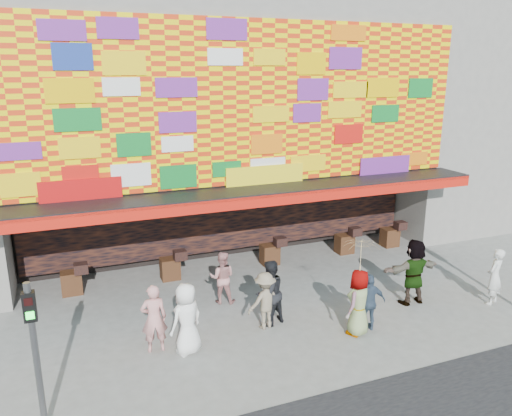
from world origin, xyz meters
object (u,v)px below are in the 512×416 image
object	(u,v)px
ped_e	(369,302)
ped_i	(222,277)
ped_c	(269,293)
ped_b	(154,318)
ped_a	(187,319)
ped_d	(265,300)
signal_left	(34,342)
ped_h	(495,277)
ped_f	(414,272)
parasol	(361,256)
ped_g	(359,302)

from	to	relation	value
ped_e	ped_i	world-z (taller)	ped_i
ped_c	ped_b	bearing A→B (deg)	-16.51
ped_a	ped_e	world-z (taller)	ped_a
ped_b	ped_d	bearing A→B (deg)	-175.39
signal_left	ped_i	distance (m)	6.24
signal_left	ped_h	distance (m)	12.07
ped_a	signal_left	bearing A→B (deg)	1.03
ped_e	ped_c	bearing A→B (deg)	-21.36
ped_d	ped_f	distance (m)	4.53
ped_b	ped_h	distance (m)	9.60
parasol	ped_a	bearing A→B (deg)	170.30
signal_left	ped_e	bearing A→B (deg)	7.08
ped_d	ped_i	world-z (taller)	ped_i
ped_a	ped_i	bearing A→B (deg)	-151.51
ped_i	signal_left	bearing A→B (deg)	62.68
ped_e	ped_i	size ratio (longest dim) A/B	1.00
ped_e	ped_f	size ratio (longest dim) A/B	0.79
ped_d	ped_a	bearing A→B (deg)	0.33
signal_left	ped_h	size ratio (longest dim) A/B	1.80
ped_c	ped_e	xyz separation A→B (m)	(2.27, -1.23, -0.12)
ped_g	ped_i	bearing A→B (deg)	-79.46
ped_a	ped_h	bearing A→B (deg)	149.29
ped_g	parasol	world-z (taller)	parasol
ped_a	ped_d	distance (m)	2.23
signal_left	ped_c	xyz separation A→B (m)	(5.51, 2.19, -0.97)
ped_e	ped_g	size ratio (longest dim) A/B	0.89
ped_d	ped_h	xyz separation A→B (m)	(6.65, -1.13, 0.07)
ped_c	ped_d	world-z (taller)	ped_c
ped_f	ped_h	size ratio (longest dim) A/B	1.16
ped_h	ped_d	bearing A→B (deg)	-32.99
ped_g	signal_left	bearing A→B (deg)	-24.27
ped_b	ped_g	xyz separation A→B (m)	(4.97, -1.09, 0.02)
ped_b	ped_h	bearing A→B (deg)	176.89
ped_h	ped_e	bearing A→B (deg)	-23.86
ped_c	ped_d	xyz separation A→B (m)	(-0.18, -0.13, -0.13)
ped_i	parasol	xyz separation A→B (m)	(2.66, -2.99, 1.35)
ped_f	ped_b	bearing A→B (deg)	-0.61
ped_b	ped_f	distance (m)	7.41
ped_d	ped_e	distance (m)	2.68
parasol	ped_e	bearing A→B (deg)	10.87
signal_left	ped_d	world-z (taller)	signal_left
ped_f	ped_h	xyz separation A→B (m)	(2.13, -0.89, -0.13)
ped_e	parasol	world-z (taller)	parasol
ped_h	parasol	xyz separation A→B (m)	(-4.57, -0.03, 1.29)
parasol	ped_c	bearing A→B (deg)	145.73
ped_b	parasol	world-z (taller)	parasol
ped_a	ped_g	size ratio (longest dim) A/B	1.02
ped_a	ped_e	xyz separation A→B (m)	(4.63, -0.66, -0.11)
ped_f	ped_i	world-z (taller)	ped_f
ped_i	ped_a	bearing A→B (deg)	78.14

